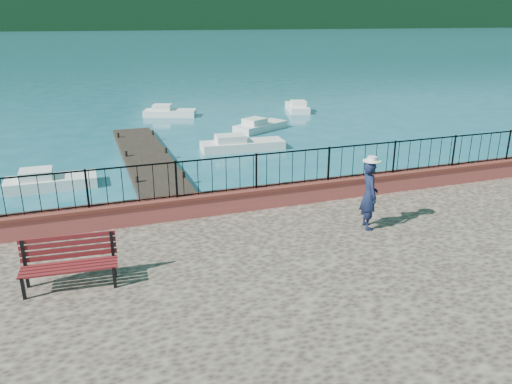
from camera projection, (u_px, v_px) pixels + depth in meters
ground at (325, 312)px, 11.13m from camera, size 2000.00×2000.00×0.00m
parapet at (266, 197)px, 13.93m from camera, size 28.00×0.46×0.58m
railing at (267, 171)px, 13.67m from camera, size 27.00×0.05×0.95m
dock at (153, 169)px, 21.11m from camera, size 2.00×16.00×0.30m
far_forest at (76, 13)px, 274.88m from camera, size 900.00×60.00×18.00m
companion_hill at (274, 24)px, 578.81m from camera, size 448.00×384.00×180.00m
park_bench at (70, 273)px, 9.75m from camera, size 1.85×0.73×1.01m
person at (369, 195)px, 12.33m from camera, size 0.55×0.71×1.74m
hat at (372, 159)px, 12.03m from camera, size 0.44×0.44×0.12m
boat_0 at (51, 178)px, 19.18m from camera, size 3.36×1.33×0.80m
boat_1 at (243, 142)px, 24.78m from camera, size 4.19×1.59×0.80m
boat_2 at (261, 124)px, 29.04m from camera, size 3.58×2.71×0.80m
boat_4 at (170, 110)px, 33.24m from camera, size 3.62×2.40×0.80m
boat_5 at (297, 105)px, 35.19m from camera, size 2.12×3.53×0.80m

